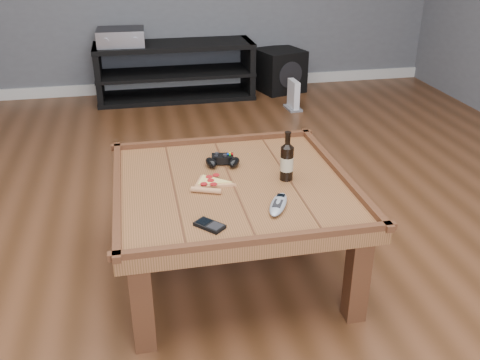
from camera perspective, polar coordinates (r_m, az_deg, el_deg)
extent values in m
plane|color=#422512|center=(2.53, -0.74, -9.53)|extent=(6.00, 6.00, 0.00)
cube|color=silver|center=(5.22, -7.06, 9.98)|extent=(5.00, 0.02, 0.10)
cube|color=#583719|center=(2.31, -0.80, -1.01)|extent=(1.00, 1.00, 0.06)
cube|color=#3D1B10|center=(2.05, -10.39, -12.98)|extent=(0.08, 0.08, 0.39)
cube|color=#3D1B10|center=(2.20, 12.37, -10.12)|extent=(0.08, 0.08, 0.39)
cube|color=#3D1B10|center=(2.75, -11.06, -2.08)|extent=(0.08, 0.08, 0.39)
cube|color=#3D1B10|center=(2.87, 5.90, -0.53)|extent=(0.08, 0.08, 0.39)
cube|color=#3D1B10|center=(2.73, -2.73, 4.31)|extent=(1.03, 0.03, 0.03)
cube|color=#3D1B10|center=(1.88, 2.00, -6.43)|extent=(1.03, 0.03, 0.03)
cube|color=#3D1B10|center=(2.42, 10.55, 0.95)|extent=(0.03, 1.03, 0.03)
cube|color=#3D1B10|center=(2.26, -12.98, -1.14)|extent=(0.03, 1.03, 0.03)
cube|color=black|center=(4.89, -7.07, 14.09)|extent=(1.40, 0.45, 0.04)
cube|color=black|center=(4.95, -6.91, 11.25)|extent=(1.40, 0.45, 0.03)
cube|color=black|center=(5.00, -6.78, 8.92)|extent=(1.40, 0.45, 0.04)
cube|color=black|center=(4.93, -14.83, 10.80)|extent=(0.05, 0.44, 0.50)
cube|color=black|center=(5.04, 0.84, 11.93)|extent=(0.05, 0.44, 0.50)
cylinder|color=black|center=(2.31, 5.01, 1.76)|extent=(0.06, 0.06, 0.15)
cone|color=black|center=(2.27, 5.09, 3.79)|extent=(0.05, 0.05, 0.03)
cylinder|color=black|center=(2.26, 5.12, 4.41)|extent=(0.02, 0.02, 0.05)
cylinder|color=black|center=(2.25, 5.14, 5.06)|extent=(0.03, 0.03, 0.01)
cylinder|color=tan|center=(2.31, 5.01, 1.76)|extent=(0.06, 0.06, 0.06)
cube|color=black|center=(2.48, -1.88, 2.30)|extent=(0.11, 0.08, 0.03)
ellipsoid|color=black|center=(2.45, -3.10, 1.88)|extent=(0.06, 0.09, 0.04)
ellipsoid|color=black|center=(2.45, -0.63, 1.92)|extent=(0.08, 0.10, 0.04)
cylinder|color=black|center=(2.48, -2.51, 2.83)|extent=(0.02, 0.02, 0.01)
cylinder|color=black|center=(2.46, -1.61, 2.65)|extent=(0.02, 0.02, 0.01)
cylinder|color=yellow|center=(2.49, -1.09, 2.88)|extent=(0.01, 0.01, 0.01)
cylinder|color=red|center=(2.48, -0.87, 2.80)|extent=(0.01, 0.01, 0.01)
cylinder|color=#0C33CC|center=(2.48, -1.31, 2.79)|extent=(0.01, 0.01, 0.01)
cylinder|color=#0C9919|center=(2.47, -1.08, 2.71)|extent=(0.01, 0.01, 0.01)
cylinder|color=tan|center=(2.21, -3.64, -1.10)|extent=(0.13, 0.07, 0.02)
cylinder|color=#A1141A|center=(2.26, -3.88, -0.41)|extent=(0.03, 0.03, 0.00)
cylinder|color=#A1141A|center=(2.25, -2.82, -0.44)|extent=(0.03, 0.03, 0.00)
cylinder|color=#A1141A|center=(2.28, -3.15, -0.04)|extent=(0.03, 0.03, 0.00)
cylinder|color=#A1141A|center=(2.32, -3.31, 0.34)|extent=(0.03, 0.03, 0.00)
cylinder|color=#A1141A|center=(2.33, -2.57, 0.54)|extent=(0.03, 0.03, 0.00)
cube|color=black|center=(1.97, -3.26, -4.85)|extent=(0.12, 0.12, 0.01)
cube|color=black|center=(1.99, -3.87, -4.43)|extent=(0.06, 0.06, 0.00)
cube|color=black|center=(1.96, -2.65, -4.91)|extent=(0.07, 0.07, 0.00)
ellipsoid|color=gray|center=(2.10, 4.11, -2.59)|extent=(0.14, 0.20, 0.03)
cube|color=black|center=(2.14, 4.39, -1.64)|extent=(0.04, 0.03, 0.00)
cube|color=black|center=(2.08, 4.04, -2.51)|extent=(0.06, 0.07, 0.00)
cube|color=black|center=(4.86, -12.60, 14.68)|extent=(0.41, 0.34, 0.14)
cube|color=#A2A4AB|center=(4.70, -12.65, 14.31)|extent=(0.40, 0.02, 0.14)
cylinder|color=#A2A4AB|center=(4.70, -14.16, 14.16)|extent=(0.05, 0.02, 0.05)
cylinder|color=#A2A4AB|center=(4.69, -11.15, 14.41)|extent=(0.05, 0.02, 0.05)
cube|color=black|center=(5.17, 4.23, 11.60)|extent=(0.48, 0.48, 0.39)
cylinder|color=black|center=(5.02, 5.41, 11.10)|extent=(0.24, 0.08, 0.24)
cube|color=slate|center=(4.68, 5.66, 7.65)|extent=(0.12, 0.21, 0.02)
cube|color=white|center=(4.64, 5.73, 9.12)|extent=(0.06, 0.18, 0.23)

